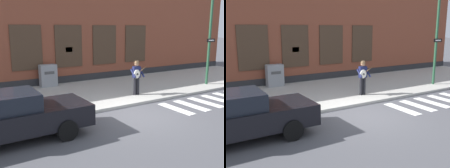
% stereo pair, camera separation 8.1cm
% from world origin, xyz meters
% --- Properties ---
extents(ground_plane, '(160.00, 160.00, 0.00)m').
position_xyz_m(ground_plane, '(0.00, 0.00, 0.00)').
color(ground_plane, '#4C4C51').
extents(sidewalk, '(28.00, 5.89, 0.13)m').
position_xyz_m(sidewalk, '(0.00, 4.11, 0.06)').
color(sidewalk, '#ADAAA3').
rests_on(sidewalk, ground).
extents(building_backdrop, '(28.00, 4.06, 7.45)m').
position_xyz_m(building_backdrop, '(-0.00, 9.04, 3.72)').
color(building_backdrop, brown).
rests_on(building_backdrop, ground).
extents(crosswalk, '(5.20, 1.90, 0.01)m').
position_xyz_m(crosswalk, '(4.29, -0.14, 0.01)').
color(crosswalk, silver).
rests_on(crosswalk, ground).
extents(red_car, '(4.60, 2.00, 1.53)m').
position_xyz_m(red_car, '(-4.71, 0.16, 0.77)').
color(red_car, black).
rests_on(red_car, ground).
extents(busker, '(0.72, 0.58, 1.71)m').
position_xyz_m(busker, '(1.62, 2.33, 1.10)').
color(busker, black).
rests_on(busker, sidewalk).
extents(utility_box, '(0.95, 0.54, 1.26)m').
position_xyz_m(utility_box, '(-1.50, 6.60, 0.76)').
color(utility_box, gray).
rests_on(utility_box, sidewalk).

